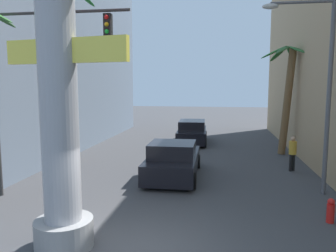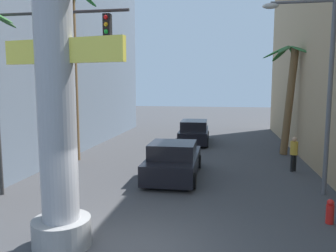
# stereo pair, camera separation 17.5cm
# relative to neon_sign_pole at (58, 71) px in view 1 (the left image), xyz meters

# --- Properties ---
(ground_plane) EXTENTS (89.60, 89.60, 0.00)m
(ground_plane) POSITION_rel_neon_sign_pole_xyz_m (1.75, 9.84, -4.28)
(ground_plane) COLOR #424244
(neon_sign_pole) EXTENTS (3.49, 1.42, 9.73)m
(neon_sign_pole) POSITION_rel_neon_sign_pole_xyz_m (0.00, 0.00, 0.00)
(neon_sign_pole) COLOR #9E9EA3
(neon_sign_pole) RESTS_ON ground
(street_lamp) EXTENTS (2.48, 0.28, 6.97)m
(street_lamp) POSITION_rel_neon_sign_pole_xyz_m (7.15, 5.22, -0.05)
(street_lamp) COLOR #59595E
(street_lamp) RESTS_ON ground
(traffic_light_mast) EXTENTS (4.96, 0.32, 6.42)m
(traffic_light_mast) POSITION_rel_neon_sign_pole_xyz_m (-2.60, 3.22, 0.19)
(traffic_light_mast) COLOR #333333
(traffic_light_mast) RESTS_ON ground
(car_lead) EXTENTS (2.21, 4.64, 1.56)m
(car_lead) POSITION_rel_neon_sign_pole_xyz_m (1.77, 6.57, -3.58)
(car_lead) COLOR black
(car_lead) RESTS_ON ground
(car_far) EXTENTS (2.15, 4.60, 1.56)m
(car_far) POSITION_rel_neon_sign_pole_xyz_m (1.88, 15.23, -3.55)
(car_far) COLOR black
(car_far) RESTS_ON ground
(palm_tree_mid_right) EXTENTS (3.08, 2.94, 6.25)m
(palm_tree_mid_right) POSITION_rel_neon_sign_pole_xyz_m (7.51, 12.41, -0.47)
(palm_tree_mid_right) COLOR brown
(palm_tree_mid_right) RESTS_ON ground
(palm_tree_mid_left) EXTENTS (3.03, 2.84, 8.95)m
(palm_tree_mid_left) POSITION_rel_neon_sign_pole_xyz_m (-3.78, 8.93, 1.28)
(palm_tree_mid_left) COLOR brown
(palm_tree_mid_left) RESTS_ON ground
(pedestrian_mid_right) EXTENTS (0.48, 0.48, 1.62)m
(pedestrian_mid_right) POSITION_rel_neon_sign_pole_xyz_m (7.09, 8.42, -3.34)
(pedestrian_mid_right) COLOR black
(pedestrian_mid_right) RESTS_ON ground
(fire_hydrant) EXTENTS (0.22, 0.22, 0.72)m
(fire_hydrant) POSITION_rel_neon_sign_pole_xyz_m (6.93, 2.53, -3.93)
(fire_hydrant) COLOR red
(fire_hydrant) RESTS_ON ground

